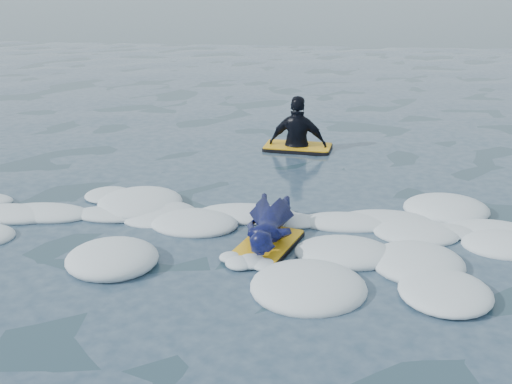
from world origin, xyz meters
TOP-DOWN VIEW (x-y plane):
  - ground at (0.00, 0.00)m, footprint 120.00×120.00m
  - foam_band at (0.00, 1.03)m, footprint 12.00×3.10m
  - prone_woman_unit at (1.05, 0.90)m, footprint 0.90×1.71m
  - waiting_rider_unit at (1.13, 5.15)m, footprint 1.31×0.80m

SIDE VIEW (x-z plane):
  - ground at x=0.00m, z-range 0.00..0.00m
  - foam_band at x=0.00m, z-range -0.15..0.15m
  - waiting_rider_unit at x=1.13m, z-range -0.85..1.02m
  - prone_woman_unit at x=1.05m, z-range 0.01..0.44m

